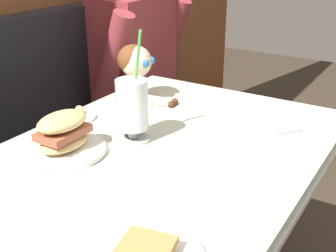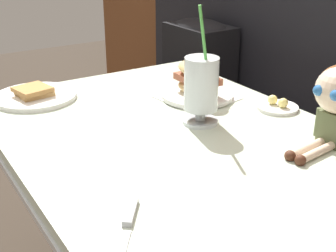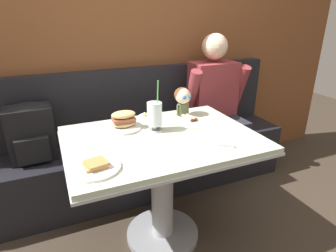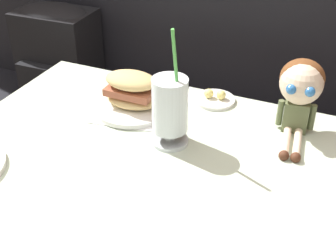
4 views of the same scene
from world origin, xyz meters
name	(u,v)px [view 2 (image 2 of 4)]	position (x,y,z in m)	size (l,w,h in m)	color
booth_bench	(318,198)	(0.00, 0.81, 0.33)	(2.60, 0.48, 1.00)	black
diner_table	(171,197)	(0.00, 0.18, 0.54)	(1.11, 0.81, 0.74)	beige
toast_plate	(35,95)	(-0.43, -0.04, 0.75)	(0.25, 0.25, 0.04)	white
milkshake_glass	(201,87)	(-0.01, 0.28, 0.84)	(0.10, 0.10, 0.32)	silver
sandwich_plate	(197,84)	(-0.17, 0.38, 0.79)	(0.23, 0.23, 0.12)	white
butter_saucer	(277,106)	(0.03, 0.52, 0.75)	(0.12, 0.12, 0.04)	white
butter_knife	(127,223)	(0.30, -0.11, 0.74)	(0.20, 0.16, 0.01)	silver
backpack	(198,63)	(-0.72, 0.78, 0.66)	(0.31, 0.25, 0.41)	black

